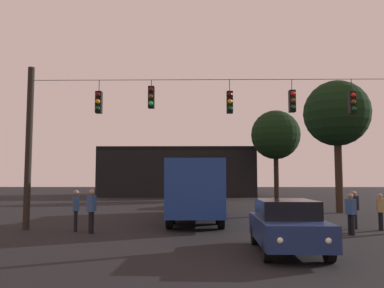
{
  "coord_description": "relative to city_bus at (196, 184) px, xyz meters",
  "views": [
    {
      "loc": [
        -1.13,
        -5.73,
        2.13
      ],
      "look_at": [
        -1.46,
        15.42,
        3.98
      ],
      "focal_mm": 37.84,
      "sensor_mm": 36.0,
      "label": 1
    }
  ],
  "objects": [
    {
      "name": "ground_plane",
      "position": [
        1.28,
        8.42,
        -1.87
      ],
      "size": [
        168.0,
        168.0,
        0.0
      ],
      "primitive_type": "plane",
      "color": "black",
      "rests_on": "ground"
    },
    {
      "name": "overhead_signal_span",
      "position": [
        1.28,
        -4.56,
        2.3
      ],
      "size": [
        17.19,
        0.44,
        7.03
      ],
      "color": "black",
      "rests_on": "ground"
    },
    {
      "name": "city_bus",
      "position": [
        0.0,
        0.0,
        0.0
      ],
      "size": [
        2.58,
        11.01,
        3.0
      ],
      "color": "navy",
      "rests_on": "ground"
    },
    {
      "name": "car_near_right",
      "position": [
        2.75,
        -9.71,
        -1.07
      ],
      "size": [
        1.92,
        4.38,
        1.52
      ],
      "color": "navy",
      "rests_on": "ground"
    },
    {
      "name": "car_far_left",
      "position": [
        0.32,
        9.5,
        -1.07
      ],
      "size": [
        1.85,
        4.36,
        1.52
      ],
      "color": "black",
      "rests_on": "ground"
    },
    {
      "name": "pedestrian_crossing_left",
      "position": [
        6.86,
        -4.12,
        -0.94
      ],
      "size": [
        0.33,
        0.41,
        1.63
      ],
      "color": "black",
      "rests_on": "ground"
    },
    {
      "name": "pedestrian_crossing_center",
      "position": [
        6.0,
        -6.03,
        -0.97
      ],
      "size": [
        0.36,
        0.42,
        1.59
      ],
      "color": "black",
      "rests_on": "ground"
    },
    {
      "name": "pedestrian_crossing_right",
      "position": [
        -4.1,
        -5.69,
        -0.88
      ],
      "size": [
        0.32,
        0.41,
        1.73
      ],
      "color": "black",
      "rests_on": "ground"
    },
    {
      "name": "pedestrian_near_bus",
      "position": [
        -4.91,
        -5.05,
        -0.91
      ],
      "size": [
        0.35,
        0.42,
        1.69
      ],
      "color": "black",
      "rests_on": "ground"
    },
    {
      "name": "pedestrian_trailing",
      "position": [
        7.78,
        -4.57,
        -1.01
      ],
      "size": [
        0.28,
        0.38,
        1.54
      ],
      "color": "black",
      "rests_on": "ground"
    },
    {
      "name": "corner_building",
      "position": [
        -2.48,
        32.45,
        1.17
      ],
      "size": [
        19.14,
        12.92,
        6.07
      ],
      "color": "black",
      "rests_on": "ground"
    },
    {
      "name": "tree_left_silhouette",
      "position": [
        8.68,
        22.64,
        5.13
      ],
      "size": [
        5.39,
        5.39,
        9.73
      ],
      "color": "black",
      "rests_on": "ground"
    },
    {
      "name": "tree_behind_building",
      "position": [
        9.2,
        4.44,
        4.52
      ],
      "size": [
        4.28,
        4.28,
        8.58
      ],
      "color": "#2D2116",
      "rests_on": "ground"
    }
  ]
}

